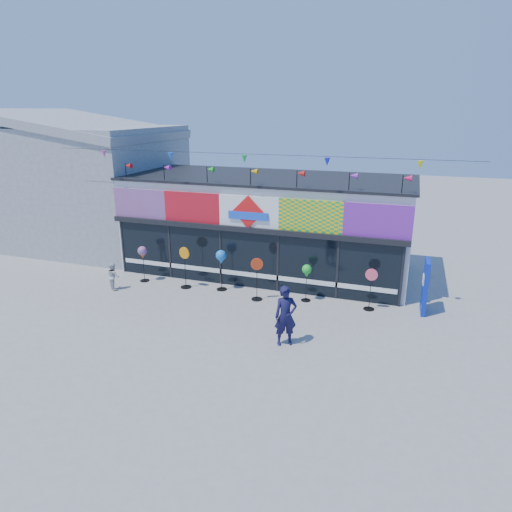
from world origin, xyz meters
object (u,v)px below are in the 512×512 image
at_px(spinner_0, 143,253).
at_px(spinner_4, 307,272).
at_px(child, 113,276).
at_px(blue_sign, 425,286).
at_px(spinner_1, 185,266).
at_px(adult_man, 286,316).
at_px(spinner_3, 257,278).
at_px(spinner_5, 370,288).
at_px(spinner_2, 221,258).

relative_size(spinner_0, spinner_4, 1.06).
distance_m(spinner_0, child, 1.49).
distance_m(blue_sign, spinner_0, 10.96).
distance_m(blue_sign, spinner_1, 9.00).
distance_m(spinner_1, adult_man, 5.93).
bearing_deg(spinner_0, spinner_3, -3.80).
distance_m(blue_sign, spinner_4, 4.14).
distance_m(spinner_3, adult_man, 3.52).
bearing_deg(spinner_4, spinner_3, -164.46).
bearing_deg(spinner_1, spinner_5, 1.65).
height_order(spinner_0, spinner_2, spinner_2).
xyz_separation_m(spinner_3, spinner_4, (1.77, 0.49, 0.27)).
xyz_separation_m(spinner_1, child, (-2.61, -1.07, -0.35)).
bearing_deg(spinner_3, spinner_0, 176.20).
xyz_separation_m(spinner_0, child, (-0.65, -1.16, -0.66)).
bearing_deg(blue_sign, spinner_0, -179.24).
distance_m(spinner_2, spinner_3, 1.76).
relative_size(blue_sign, spinner_1, 1.14).
bearing_deg(adult_man, spinner_3, 94.77).
relative_size(blue_sign, spinner_0, 1.28).
height_order(spinner_2, adult_man, adult_man).
bearing_deg(child, spinner_3, -134.82).
xyz_separation_m(spinner_0, spinner_2, (3.42, 0.15, 0.10)).
bearing_deg(child, spinner_2, -125.19).
bearing_deg(spinner_3, spinner_5, 6.29).
bearing_deg(spinner_4, spinner_0, -178.70).
xyz_separation_m(spinner_2, spinner_3, (1.63, -0.49, -0.44)).
xyz_separation_m(spinner_2, spinner_4, (3.40, 0.00, -0.17)).
xyz_separation_m(blue_sign, adult_man, (-3.98, -3.82, -0.03)).
height_order(spinner_3, spinner_4, spinner_3).
relative_size(spinner_5, child, 1.42).
xyz_separation_m(spinner_1, spinner_5, (7.17, 0.21, -0.08)).
bearing_deg(spinner_2, spinner_3, -16.58).
bearing_deg(spinner_0, blue_sign, 2.76).
distance_m(blue_sign, spinner_5, 1.86).
bearing_deg(spinner_0, adult_man, -25.28).
distance_m(spinner_3, spinner_4, 1.85).
relative_size(spinner_0, child, 1.39).
bearing_deg(spinner_3, child, -171.74).
relative_size(spinner_2, spinner_3, 1.00).
bearing_deg(spinner_3, spinner_1, 175.51).
bearing_deg(spinner_2, spinner_0, -177.48).
distance_m(spinner_1, spinner_5, 7.18).
bearing_deg(spinner_5, spinner_4, 178.97).
relative_size(spinner_3, adult_man, 0.88).
xyz_separation_m(blue_sign, spinner_1, (-8.98, -0.62, -0.07)).
bearing_deg(spinner_0, spinner_2, 2.52).
relative_size(blue_sign, adult_man, 1.03).
height_order(blue_sign, spinner_0, blue_sign).
distance_m(spinner_1, child, 2.85).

